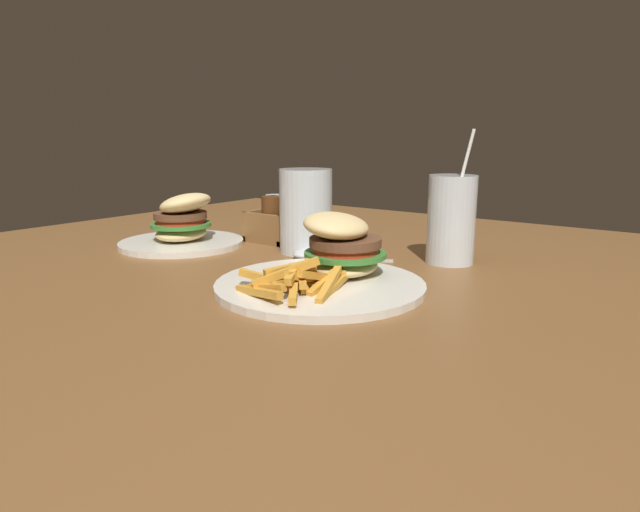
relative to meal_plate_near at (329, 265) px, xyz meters
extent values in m
cube|color=brown|center=(-0.09, 0.11, -0.04)|extent=(1.58, 1.36, 0.03)
cylinder|color=brown|center=(0.63, 0.72, -0.41)|extent=(0.08, 0.08, 0.71)
cylinder|color=silver|center=(-0.02, 0.00, -0.02)|extent=(0.28, 0.28, 0.01)
ellipsoid|color=#E0C17F|center=(0.03, 0.00, -0.01)|extent=(0.13, 0.12, 0.02)
cylinder|color=#38752D|center=(0.03, 0.00, 0.01)|extent=(0.14, 0.14, 0.01)
cylinder|color=red|center=(0.03, 0.00, 0.02)|extent=(0.11, 0.11, 0.01)
cylinder|color=brown|center=(0.03, 0.00, 0.03)|extent=(0.12, 0.12, 0.01)
ellipsoid|color=#E0C17F|center=(0.03, 0.01, 0.05)|extent=(0.13, 0.12, 0.04)
cube|color=gold|center=(-0.06, -0.04, -0.01)|extent=(0.09, 0.04, 0.03)
cube|color=gold|center=(-0.06, 0.01, -0.01)|extent=(0.06, 0.06, 0.02)
cube|color=gold|center=(-0.03, 0.01, -0.01)|extent=(0.06, 0.04, 0.02)
cube|color=gold|center=(-0.04, -0.04, -0.01)|extent=(0.09, 0.03, 0.02)
cube|color=gold|center=(-0.07, 0.01, 0.01)|extent=(0.07, 0.04, 0.01)
cube|color=gold|center=(-0.08, 0.00, -0.01)|extent=(0.06, 0.05, 0.01)
cube|color=gold|center=(-0.12, 0.02, -0.01)|extent=(0.03, 0.09, 0.02)
cube|color=gold|center=(-0.09, 0.00, 0.01)|extent=(0.07, 0.06, 0.04)
cube|color=gold|center=(-0.07, 0.00, 0.00)|extent=(0.06, 0.03, 0.02)
cube|color=gold|center=(-0.10, -0.02, -0.01)|extent=(0.07, 0.05, 0.01)
cube|color=gold|center=(-0.09, -0.01, 0.01)|extent=(0.05, 0.04, 0.01)
cube|color=gold|center=(-0.08, -0.01, 0.00)|extent=(0.06, 0.01, 0.03)
cube|color=gold|center=(-0.05, -0.02, 0.00)|extent=(0.07, 0.01, 0.03)
cube|color=gold|center=(-0.06, 0.00, 0.00)|extent=(0.06, 0.05, 0.01)
cube|color=gold|center=(-0.11, 0.01, -0.01)|extent=(0.02, 0.06, 0.02)
cube|color=gold|center=(-0.05, 0.00, -0.01)|extent=(0.03, 0.06, 0.03)
cube|color=gold|center=(-0.08, 0.04, -0.01)|extent=(0.05, 0.07, 0.03)
cube|color=gold|center=(-0.07, 0.01, 0.00)|extent=(0.08, 0.01, 0.03)
cube|color=gold|center=(-0.05, -0.03, -0.01)|extent=(0.06, 0.01, 0.02)
cube|color=gold|center=(-0.03, 0.00, -0.01)|extent=(0.05, 0.06, 0.02)
cylinder|color=silver|center=(0.15, 0.16, 0.04)|extent=(0.09, 0.09, 0.14)
cylinder|color=#C67F23|center=(0.15, 0.16, 0.03)|extent=(0.08, 0.08, 0.12)
cylinder|color=silver|center=(0.22, -0.08, 0.04)|extent=(0.08, 0.08, 0.14)
cylinder|color=orange|center=(0.22, -0.08, 0.03)|extent=(0.07, 0.07, 0.11)
cylinder|color=white|center=(0.21, -0.09, 0.08)|extent=(0.03, 0.04, 0.21)
ellipsoid|color=silver|center=(0.11, 0.12, -0.02)|extent=(0.06, 0.07, 0.01)
cube|color=silver|center=(0.15, 0.05, -0.03)|extent=(0.06, 0.11, 0.00)
cylinder|color=silver|center=(0.06, 0.37, -0.02)|extent=(0.23, 0.23, 0.01)
ellipsoid|color=#E0C17F|center=(0.06, 0.37, -0.01)|extent=(0.12, 0.11, 0.03)
cylinder|color=#38752D|center=(0.06, 0.37, 0.01)|extent=(0.13, 0.13, 0.01)
cylinder|color=red|center=(0.06, 0.37, 0.02)|extent=(0.11, 0.11, 0.01)
cylinder|color=brown|center=(0.06, 0.37, 0.03)|extent=(0.12, 0.12, 0.01)
ellipsoid|color=#E0C17F|center=(0.06, 0.36, 0.05)|extent=(0.12, 0.11, 0.05)
cube|color=brown|center=(0.21, 0.27, -0.02)|extent=(0.11, 0.10, 0.01)
cube|color=brown|center=(0.16, 0.27, 0.00)|extent=(0.01, 0.10, 0.06)
cube|color=brown|center=(0.25, 0.27, 0.00)|extent=(0.01, 0.10, 0.06)
cube|color=brown|center=(0.21, 0.22, 0.00)|extent=(0.11, 0.01, 0.06)
cube|color=brown|center=(0.21, 0.31, 0.00)|extent=(0.11, 0.01, 0.06)
cylinder|color=#512D14|center=(0.18, 0.26, 0.02)|extent=(0.04, 0.04, 0.08)
cylinder|color=#B2B2B7|center=(0.21, 0.27, 0.02)|extent=(0.04, 0.04, 0.08)
cylinder|color=gold|center=(0.23, 0.26, 0.02)|extent=(0.04, 0.04, 0.08)
camera|label=1|loc=(-0.57, -0.41, 0.17)|focal=30.00mm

